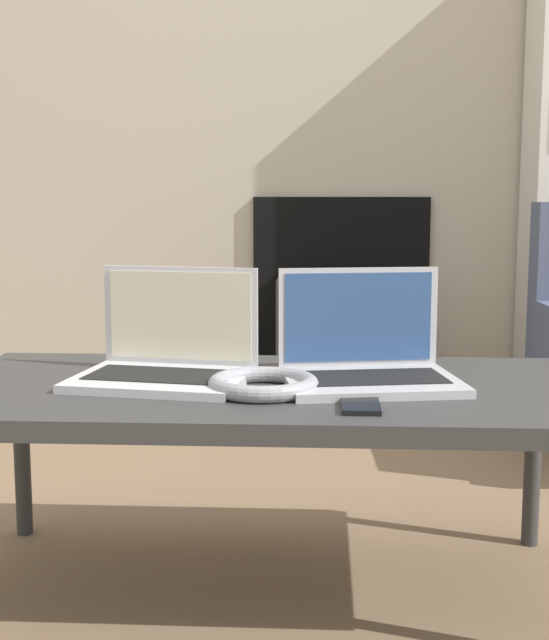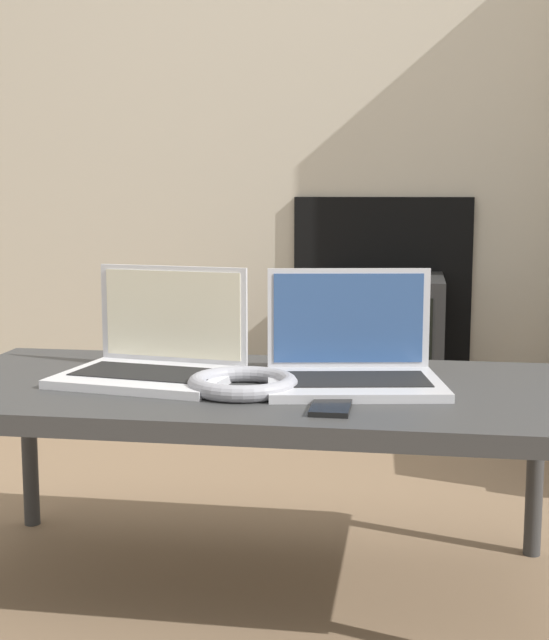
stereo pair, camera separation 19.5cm
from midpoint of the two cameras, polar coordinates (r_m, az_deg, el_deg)
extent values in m
plane|color=#7A6047|center=(1.67, -4.46, -19.10)|extent=(14.00, 14.00, 0.00)
cube|color=#B7AD99|center=(3.62, -0.11, 16.79)|extent=(7.00, 0.06, 2.60)
cube|color=black|center=(3.56, 2.69, 1.90)|extent=(0.70, 0.03, 0.74)
cube|color=#333333|center=(1.68, -3.91, -4.74)|extent=(1.20, 0.58, 0.04)
cylinder|color=#333333|center=(2.10, -18.48, -8.16)|extent=(0.04, 0.04, 0.37)
cylinder|color=#333333|center=(1.99, 13.51, -8.88)|extent=(0.04, 0.04, 0.37)
cube|color=silver|center=(1.70, -10.56, -3.79)|extent=(0.35, 0.30, 0.02)
cube|color=black|center=(1.70, -10.57, -3.50)|extent=(0.29, 0.18, 0.00)
cube|color=silver|center=(1.79, -9.17, 0.27)|extent=(0.31, 0.06, 0.19)
cube|color=beige|center=(1.79, -9.20, 0.25)|extent=(0.29, 0.05, 0.17)
cube|color=#B2B2B7|center=(1.65, 2.86, -4.01)|extent=(0.35, 0.30, 0.02)
cube|color=black|center=(1.65, 2.86, -3.71)|extent=(0.29, 0.18, 0.00)
cube|color=#B2B2B7|center=(1.75, 2.23, 0.19)|extent=(0.31, 0.06, 0.19)
cube|color=#2D4C7F|center=(1.75, 2.23, 0.17)|extent=(0.29, 0.05, 0.17)
torus|color=gray|center=(1.60, -4.30, -4.14)|extent=(0.20, 0.20, 0.03)
cube|color=black|center=(1.49, 1.78, -5.48)|extent=(0.06, 0.12, 0.01)
cube|color=black|center=(3.33, 2.64, -1.02)|extent=(0.47, 0.47, 0.45)
cube|color=black|center=(3.09, 2.60, -1.74)|extent=(0.38, 0.01, 0.35)
cylinder|color=#4C3828|center=(2.90, 15.17, -5.71)|extent=(0.04, 0.04, 0.16)
camera|label=1|loc=(0.10, -92.86, -0.42)|focal=50.00mm
camera|label=2|loc=(0.10, 87.14, 0.42)|focal=50.00mm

